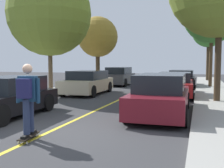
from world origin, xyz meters
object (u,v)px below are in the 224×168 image
at_px(parked_car_right_nearest, 161,95).
at_px(skateboarder, 27,95).
at_px(parked_car_left_nearest, 8,97).
at_px(parked_car_left_far, 119,76).
at_px(street_tree_right_far, 208,31).
at_px(street_tree_left_near, 98,37).
at_px(skateboard, 29,136).
at_px(street_tree_left_nearest, 50,14).
at_px(street_tree_right_near, 212,15).
at_px(parked_car_right_near, 175,85).
at_px(parked_car_left_near, 88,82).
at_px(parked_car_right_far, 182,79).

height_order(parked_car_right_nearest, skateboarder, skateboarder).
distance_m(parked_car_right_nearest, skateboarder, 4.78).
distance_m(parked_car_left_nearest, skateboarder, 3.36).
bearing_deg(parked_car_left_far, street_tree_right_far, 43.90).
relative_size(street_tree_left_near, skateboarder, 3.30).
xyz_separation_m(parked_car_right_nearest, skateboard, (-2.55, -3.99, -0.60)).
relative_size(parked_car_left_nearest, parked_car_right_nearest, 0.87).
distance_m(street_tree_left_nearest, skateboard, 10.54).
distance_m(street_tree_right_near, street_tree_right_far, 7.32).
distance_m(parked_car_left_far, parked_car_right_near, 7.94).
bearing_deg(street_tree_right_near, street_tree_right_far, 90.00).
xyz_separation_m(street_tree_left_near, street_tree_right_far, (8.96, 6.28, 0.86)).
bearing_deg(parked_car_left_nearest, parked_car_left_near, 89.99).
bearing_deg(street_tree_right_near, parked_car_left_near, -139.68).
relative_size(parked_car_right_far, skateboard, 4.80).
bearing_deg(street_tree_left_nearest, parked_car_right_far, 45.88).
distance_m(parked_car_right_nearest, parked_car_right_near, 5.52).
bearing_deg(street_tree_right_far, parked_car_right_nearest, -96.20).
height_order(parked_car_left_far, skateboard, parked_car_left_far).
height_order(parked_car_right_nearest, skateboard, parked_car_right_nearest).
relative_size(parked_car_left_near, parked_car_right_far, 1.04).
distance_m(parked_car_left_far, street_tree_right_far, 10.50).
xyz_separation_m(street_tree_right_near, street_tree_right_far, (0.00, 7.31, -0.35)).
height_order(parked_car_right_nearest, street_tree_right_near, street_tree_right_near).
relative_size(parked_car_left_near, parked_car_right_nearest, 0.93).
height_order(parked_car_right_far, street_tree_right_far, street_tree_right_far).
xyz_separation_m(parked_car_left_nearest, parked_car_right_near, (4.96, 7.25, -0.00)).
distance_m(parked_car_left_near, street_tree_left_nearest, 4.46).
relative_size(parked_car_right_near, street_tree_left_near, 0.78).
bearing_deg(skateboard, parked_car_right_near, 75.00).
bearing_deg(parked_car_left_near, parked_car_left_nearest, -90.01).
bearing_deg(street_tree_left_nearest, parked_car_right_nearest, -32.65).
bearing_deg(parked_car_right_far, street_tree_right_near, -14.87).
height_order(parked_car_right_nearest, street_tree_right_far, street_tree_right_far).
height_order(parked_car_right_near, street_tree_right_far, street_tree_right_far).
bearing_deg(skateboard, parked_car_left_far, 98.71).
xyz_separation_m(parked_car_left_near, street_tree_left_near, (-2.00, 6.94, 3.30)).
bearing_deg(parked_car_right_far, parked_car_left_far, 179.01).
xyz_separation_m(parked_car_left_nearest, parked_car_right_nearest, (4.96, 1.74, 0.04)).
bearing_deg(street_tree_right_far, street_tree_left_nearest, -122.70).
distance_m(parked_car_left_far, street_tree_left_near, 3.85).
bearing_deg(skateboard, parked_car_left_nearest, 136.87).
height_order(street_tree_right_near, skateboarder, street_tree_right_near).
bearing_deg(parked_car_left_nearest, street_tree_left_near, 98.21).
xyz_separation_m(parked_car_left_far, street_tree_left_near, (-2.00, 0.41, 3.26)).
relative_size(parked_car_left_nearest, skateboarder, 2.43).
bearing_deg(street_tree_left_near, skateboard, -74.71).
height_order(parked_car_left_far, street_tree_right_near, street_tree_right_near).
bearing_deg(street_tree_right_far, parked_car_right_near, -98.83).
bearing_deg(parked_car_right_nearest, parked_car_right_near, 90.01).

